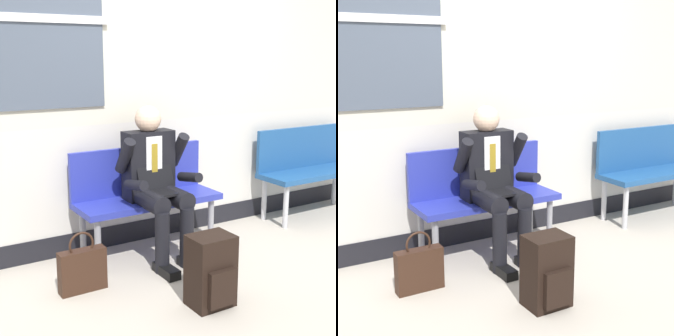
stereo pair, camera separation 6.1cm
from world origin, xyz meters
The scene contains 7 objects.
ground_plane centered at (0.00, 0.00, 0.00)m, with size 18.00×18.00×0.00m, color #B2A899.
station_wall centered at (-0.02, 0.64, 1.56)m, with size 6.28×0.17×3.15m.
bench_with_person centered at (-0.13, 0.36, 0.51)m, with size 1.20×0.42×0.87m.
bench_empty centered at (1.78, 0.36, 0.52)m, with size 1.18×0.42×0.89m.
person_seated centered at (-0.13, 0.17, 0.65)m, with size 0.57×0.70×1.22m.
backpack centered at (-0.22, -0.71, 0.24)m, with size 0.28×0.25×0.48m.
handbag centered at (-0.86, -0.09, 0.16)m, with size 0.33×0.09×0.43m.
Camera 2 is at (-1.97, -3.15, 1.60)m, focal length 53.22 mm.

